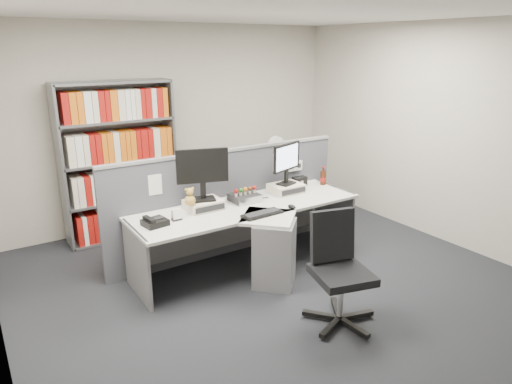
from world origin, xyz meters
TOP-DOWN VIEW (x-y plane):
  - ground at (0.00, 0.00)m, footprint 5.50×5.50m
  - room_shell at (0.00, 0.00)m, footprint 5.04×5.54m
  - partition at (0.00, 1.25)m, footprint 3.00×0.08m
  - desk at (0.00, 0.60)m, footprint 2.60×1.20m
  - monitor_riser_left at (-0.46, 0.98)m, footprint 0.38×0.31m
  - monitor_riser_right at (0.64, 0.98)m, footprint 0.38×0.31m
  - monitor_left at (-0.46, 0.98)m, footprint 0.54×0.24m
  - monitor_right at (0.64, 0.98)m, footprint 0.47×0.21m
  - desktop_pc at (0.05, 0.97)m, footprint 0.31×0.28m
  - figurines at (0.05, 0.95)m, footprint 0.29×0.05m
  - keyboard at (-0.03, 0.48)m, footprint 0.45×0.19m
  - mouse at (0.35, 0.47)m, footprint 0.07×0.11m
  - desk_phone at (-1.08, 0.81)m, footprint 0.25×0.23m
  - desk_calendar at (-0.84, 0.83)m, footprint 0.10×0.07m
  - plush_toy at (-0.65, 0.89)m, footprint 0.11×0.11m
  - speaker at (0.94, 1.09)m, footprint 0.18×0.10m
  - cola_bottle at (1.22, 0.98)m, footprint 0.07×0.07m
  - shelving_unit at (-0.90, 2.44)m, footprint 1.41×0.40m
  - filing_cabinet at (1.20, 1.99)m, footprint 0.45×0.61m
  - desk_fan at (1.20, 1.99)m, footprint 0.29×0.17m
  - office_chair at (0.09, -0.54)m, footprint 0.66×0.66m

SIDE VIEW (x-z plane):
  - ground at x=0.00m, z-range 0.00..0.00m
  - filing_cabinet at x=1.20m, z-range 0.00..0.70m
  - desk at x=0.00m, z-range 0.10..0.82m
  - office_chair at x=0.09m, z-range 0.03..1.03m
  - partition at x=0.00m, z-range 0.01..1.29m
  - keyboard at x=-0.03m, z-range 0.72..0.75m
  - mouse at x=0.35m, z-range 0.72..0.76m
  - desk_phone at x=-1.08m, z-range 0.71..0.80m
  - desktop_pc at x=0.05m, z-range 0.72..0.80m
  - monitor_riser_left at x=-0.46m, z-range 0.72..0.82m
  - monitor_riser_right at x=0.64m, z-range 0.72..0.82m
  - desk_calendar at x=-0.84m, z-range 0.71..0.83m
  - speaker at x=0.94m, z-range 0.72..0.84m
  - cola_bottle at x=1.22m, z-range 0.69..0.93m
  - figurines at x=0.05m, z-range 0.81..0.90m
  - plush_toy at x=-0.65m, z-range 0.81..1.00m
  - shelving_unit at x=-0.90m, z-range -0.02..1.98m
  - desk_fan at x=1.20m, z-range 0.76..1.24m
  - monitor_right at x=0.64m, z-range 0.87..1.36m
  - monitor_left at x=-0.46m, z-range 0.87..1.43m
  - room_shell at x=0.00m, z-range 0.43..3.15m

